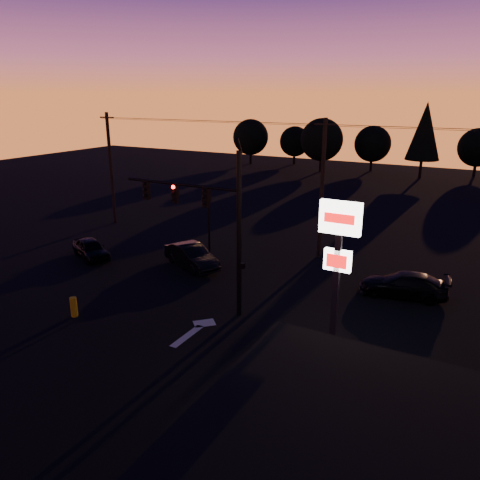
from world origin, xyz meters
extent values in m
plane|color=black|center=(0.00, 0.00, 0.00)|extent=(120.00, 120.00, 0.00)
cube|color=beige|center=(0.50, 1.00, 0.01)|extent=(0.35, 2.20, 0.01)
cube|color=beige|center=(0.50, 2.40, 0.01)|extent=(1.20, 1.20, 0.01)
cylinder|color=black|center=(1.50, 4.00, 4.00)|extent=(0.24, 0.24, 8.00)
cylinder|color=black|center=(1.50, 4.00, 8.20)|extent=(0.14, 0.52, 0.76)
cylinder|color=black|center=(-1.75, 4.00, 6.20)|extent=(6.50, 0.16, 0.16)
cube|color=black|center=(-0.30, 4.00, 5.70)|extent=(0.32, 0.22, 0.95)
sphere|color=black|center=(-0.30, 3.87, 6.05)|extent=(0.18, 0.18, 0.18)
sphere|color=black|center=(-0.30, 3.87, 5.75)|extent=(0.18, 0.18, 0.18)
sphere|color=black|center=(-0.30, 3.87, 5.45)|extent=(0.18, 0.18, 0.18)
cube|color=black|center=(-2.10, 4.00, 5.70)|extent=(0.32, 0.22, 0.95)
sphere|color=#FF0705|center=(-2.10, 3.87, 6.05)|extent=(0.18, 0.18, 0.18)
sphere|color=black|center=(-2.10, 3.87, 5.75)|extent=(0.18, 0.18, 0.18)
sphere|color=black|center=(-2.10, 3.87, 5.45)|extent=(0.18, 0.18, 0.18)
cube|color=black|center=(-3.90, 4.00, 5.70)|extent=(0.32, 0.22, 0.95)
sphere|color=black|center=(-3.90, 3.87, 6.05)|extent=(0.18, 0.18, 0.18)
sphere|color=black|center=(-3.90, 3.87, 5.75)|extent=(0.18, 0.18, 0.18)
sphere|color=black|center=(-3.90, 3.87, 5.45)|extent=(0.18, 0.18, 0.18)
cube|color=black|center=(1.68, 4.00, 2.60)|extent=(0.22, 0.18, 0.28)
cylinder|color=black|center=(-5.00, 11.50, 1.80)|extent=(0.14, 0.14, 3.60)
cube|color=black|center=(-5.00, 11.50, 3.90)|extent=(0.30, 0.20, 0.90)
sphere|color=#FF0705|center=(-5.00, 11.38, 4.22)|extent=(0.18, 0.18, 0.18)
sphere|color=black|center=(-5.00, 11.38, 3.94)|extent=(0.18, 0.18, 0.18)
sphere|color=black|center=(-5.00, 11.38, 3.66)|extent=(0.18, 0.18, 0.18)
cube|color=black|center=(7.00, 1.50, 3.20)|extent=(0.22, 0.22, 6.40)
cube|color=white|center=(7.00, 1.50, 6.20)|extent=(1.50, 0.25, 1.20)
cube|color=red|center=(7.00, 1.36, 6.20)|extent=(1.10, 0.02, 0.35)
cube|color=white|center=(7.00, 1.50, 4.60)|extent=(1.00, 0.22, 0.80)
cube|color=red|center=(7.00, 1.37, 4.60)|extent=(0.75, 0.02, 0.50)
cylinder|color=black|center=(-16.00, 14.00, 4.50)|extent=(0.26, 0.26, 9.00)
cube|color=black|center=(-16.00, 14.00, 8.60)|extent=(1.40, 0.10, 0.10)
cylinder|color=black|center=(2.00, 14.00, 4.50)|extent=(0.26, 0.26, 9.00)
cube|color=black|center=(2.00, 14.00, 8.60)|extent=(1.40, 0.10, 0.10)
cylinder|color=black|center=(-7.00, 13.40, 8.55)|extent=(18.00, 0.02, 0.02)
cylinder|color=black|center=(-7.00, 14.00, 8.60)|extent=(18.00, 0.02, 0.02)
cylinder|color=black|center=(-7.00, 14.60, 8.55)|extent=(18.00, 0.02, 0.02)
cube|color=black|center=(9.00, -3.48, 1.40)|extent=(2.20, 0.05, 1.60)
cube|color=black|center=(12.00, -3.48, 1.40)|extent=(2.20, 0.05, 1.60)
cylinder|color=#C2A50D|center=(-5.46, -0.04, 0.49)|extent=(0.33, 0.33, 0.99)
cylinder|color=black|center=(-22.00, 50.00, 0.81)|extent=(0.36, 0.36, 1.62)
sphere|color=black|center=(-22.00, 50.00, 4.06)|extent=(5.36, 5.36, 5.36)
cylinder|color=black|center=(-16.00, 53.00, 0.69)|extent=(0.36, 0.36, 1.38)
sphere|color=black|center=(-16.00, 53.00, 3.44)|extent=(4.54, 4.54, 4.54)
cylinder|color=black|center=(-10.00, 48.00, 0.88)|extent=(0.36, 0.36, 1.75)
sphere|color=black|center=(-10.00, 48.00, 4.38)|extent=(5.77, 5.78, 5.78)
cylinder|color=black|center=(-4.00, 52.00, 0.75)|extent=(0.36, 0.36, 1.50)
sphere|color=black|center=(-4.00, 52.00, 3.75)|extent=(4.95, 4.95, 4.95)
cylinder|color=black|center=(3.00, 49.00, 1.19)|extent=(0.36, 0.36, 2.38)
cone|color=black|center=(3.00, 49.00, 5.94)|extent=(4.18, 4.18, 7.12)
cylinder|color=black|center=(9.00, 54.00, 0.75)|extent=(0.36, 0.36, 1.50)
sphere|color=black|center=(9.00, 54.00, 3.75)|extent=(4.95, 4.95, 4.95)
imported|color=black|center=(-11.11, 6.56, 0.64)|extent=(4.04, 2.93, 1.28)
imported|color=black|center=(-4.32, 8.36, 0.72)|extent=(4.60, 3.17, 1.44)
imported|color=black|center=(8.12, 10.17, 0.66)|extent=(4.81, 2.59, 1.32)
imported|color=black|center=(7.50, -1.95, 0.72)|extent=(3.51, 5.61, 1.45)
camera|label=1|loc=(11.63, -14.25, 10.41)|focal=35.00mm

